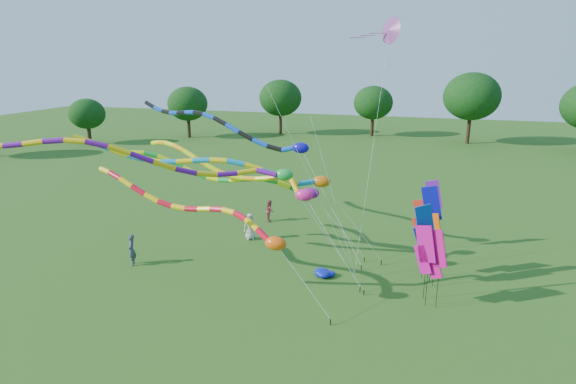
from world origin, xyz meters
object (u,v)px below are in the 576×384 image
(blue_nylon_heap, at_px, (324,274))
(person_a, at_px, (250,227))
(tube_kite_red, at_px, (207,214))
(tube_kite_orange, at_px, (243,173))
(person_b, at_px, (132,250))
(person_c, at_px, (270,211))

(blue_nylon_heap, xyz_separation_m, person_a, (-5.84, 4.08, 0.73))
(tube_kite_red, distance_m, person_a, 7.48)
(tube_kite_red, bearing_deg, tube_kite_orange, 97.87)
(person_a, relative_size, person_b, 0.97)
(tube_kite_orange, height_order, blue_nylon_heap, tube_kite_orange)
(tube_kite_orange, height_order, person_a, tube_kite_orange)
(person_a, xyz_separation_m, person_c, (0.04, 3.89, -0.10))
(tube_kite_orange, distance_m, person_a, 5.48)
(person_c, bearing_deg, blue_nylon_heap, -165.76)
(tube_kite_red, height_order, person_c, tube_kite_red)
(tube_kite_orange, distance_m, person_c, 8.41)
(person_b, bearing_deg, blue_nylon_heap, 69.44)
(person_b, distance_m, person_c, 10.91)
(tube_kite_orange, bearing_deg, person_c, 114.24)
(tube_kite_orange, xyz_separation_m, person_a, (-0.89, 3.17, -4.38))
(person_a, bearing_deg, person_c, 62.06)
(blue_nylon_heap, distance_m, person_b, 11.08)
(tube_kite_red, distance_m, blue_nylon_heap, 7.22)
(person_a, bearing_deg, tube_kite_orange, -101.65)
(blue_nylon_heap, bearing_deg, tube_kite_red, -153.58)
(tube_kite_red, relative_size, tube_kite_orange, 1.00)
(person_b, height_order, person_c, person_b)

